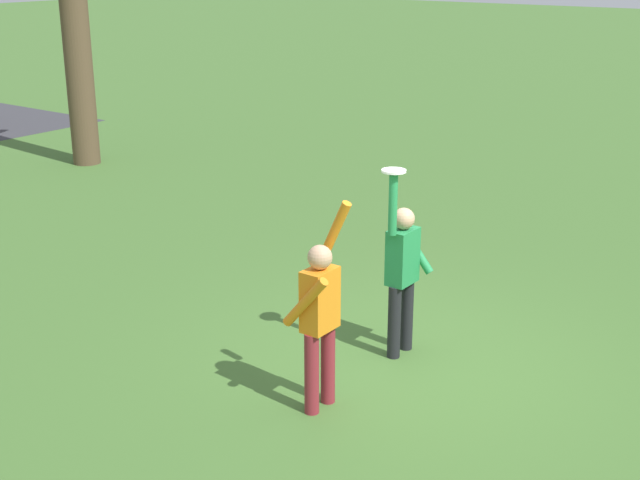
{
  "coord_description": "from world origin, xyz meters",
  "views": [
    {
      "loc": [
        -7.27,
        -4.19,
        4.2
      ],
      "look_at": [
        -0.56,
        0.72,
        1.39
      ],
      "focal_mm": 48.6,
      "sensor_mm": 36.0,
      "label": 1
    }
  ],
  "objects": [
    {
      "name": "bare_tree_tall",
      "position": [
        3.96,
        10.04,
        3.01
      ],
      "size": [
        1.67,
        1.49,
        6.43
      ],
      "color": "brown",
      "rests_on": "ground_plane"
    },
    {
      "name": "frisbee_disc",
      "position": [
        -0.05,
        0.18,
        2.09
      ],
      "size": [
        0.25,
        0.25,
        0.02
      ],
      "primitive_type": "cylinder",
      "color": "white",
      "rests_on": "person_catcher"
    },
    {
      "name": "person_catcher",
      "position": [
        0.18,
        0.18,
        0.98
      ],
      "size": [
        0.54,
        0.49,
        2.08
      ],
      "rotation": [
        0.0,
        0.0,
        3.14
      ],
      "color": "black",
      "rests_on": "ground_plane"
    },
    {
      "name": "person_defender",
      "position": [
        -1.3,
        0.19,
        0.98
      ],
      "size": [
        0.54,
        0.49,
        2.04
      ],
      "rotation": [
        0.0,
        0.0,
        6.28
      ],
      "color": "maroon",
      "rests_on": "ground_plane"
    },
    {
      "name": "ground_plane",
      "position": [
        0.0,
        0.0,
        0.0
      ],
      "size": [
        120.0,
        120.0,
        0.0
      ],
      "primitive_type": "plane",
      "color": "#426B2D"
    }
  ]
}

